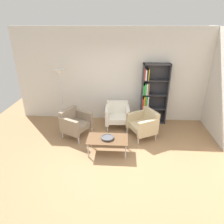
% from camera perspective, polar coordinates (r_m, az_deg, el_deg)
% --- Properties ---
extents(ground_plane, '(8.32, 8.32, 0.00)m').
position_cam_1_polar(ground_plane, '(4.76, 0.08, -14.78)').
color(ground_plane, '#9E7751').
extents(plaster_back_panel, '(6.40, 0.12, 2.90)m').
position_cam_1_polar(plaster_back_panel, '(6.33, 1.47, 10.28)').
color(plaster_back_panel, silver).
rests_on(plaster_back_panel, ground_plane).
extents(bookshelf_tall, '(0.80, 0.30, 1.90)m').
position_cam_1_polar(bookshelf_tall, '(6.34, 11.22, 4.73)').
color(bookshelf_tall, '#333338').
rests_on(bookshelf_tall, ground_plane).
extents(coffee_table_low, '(1.00, 0.56, 0.40)m').
position_cam_1_polar(coffee_table_low, '(4.93, -1.31, -7.96)').
color(coffee_table_low, brown).
rests_on(coffee_table_low, ground_plane).
extents(decorative_bowl, '(0.32, 0.32, 0.05)m').
position_cam_1_polar(decorative_bowl, '(4.89, -1.31, -7.31)').
color(decorative_bowl, '#4C4C51').
rests_on(decorative_bowl, coffee_table_low).
extents(armchair_near_window, '(0.90, 0.92, 0.78)m').
position_cam_1_polar(armchair_near_window, '(5.72, -10.62, -2.96)').
color(armchair_near_window, gray).
rests_on(armchair_near_window, ground_plane).
extents(armchair_spare_guest, '(0.75, 0.69, 0.78)m').
position_cam_1_polar(armchair_spare_guest, '(6.07, 1.57, -0.78)').
color(armchair_spare_guest, white).
rests_on(armchair_spare_guest, ground_plane).
extents(armchair_corner_red, '(0.91, 0.93, 0.78)m').
position_cam_1_polar(armchair_corner_red, '(5.64, 9.13, -3.25)').
color(armchair_corner_red, '#C6B289').
rests_on(armchair_corner_red, ground_plane).
extents(floor_lamp_torchiere, '(0.32, 0.32, 1.74)m').
position_cam_1_polar(floor_lamp_torchiere, '(6.24, -14.81, 9.24)').
color(floor_lamp_torchiere, silver).
rests_on(floor_lamp_torchiere, ground_plane).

